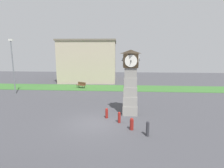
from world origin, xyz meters
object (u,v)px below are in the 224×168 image
Objects in this scene: clock_tower at (130,83)px; bench at (81,85)px; bollard_far_row at (132,124)px; bollard_end_row at (148,128)px; street_lamp_near_road at (13,63)px; bollard_mid_row at (119,117)px; bollard_near_tower at (107,113)px.

clock_tower is 3.39× the size of bench.
clock_tower is at bearing -57.70° from bench.
bollard_far_row is 1.31m from bollard_end_row.
street_lamp_near_road reaches higher than bollard_end_row.
street_lamp_near_road is at bearing 147.74° from bollard_mid_row.
bollard_mid_row is 17.10m from street_lamp_near_road.
bollard_end_row reaches higher than bollard_near_tower.
bollard_mid_row is (-0.86, -2.07, -2.35)m from clock_tower.
bollard_end_row is at bearing -45.52° from bollard_near_tower.
street_lamp_near_road reaches higher than bollard_far_row.
clock_tower is 4.86m from bollard_end_row.
street_lamp_near_road reaches higher than bollard_near_tower.
bollard_mid_row reaches higher than bollard_near_tower.
bollard_near_tower is at bearing -148.87° from clock_tower.
bollard_near_tower is at bearing 132.68° from bollard_far_row.
bollard_near_tower is 2.91m from bollard_far_row.
bollard_end_row reaches higher than bollard_far_row.
bench is at bearing 116.32° from bollard_far_row.
bollard_far_row is 18.50m from street_lamp_near_road.
bench is 9.68m from street_lamp_near_road.
bollard_mid_row is 15.03m from bench.
bollard_end_row is (1.89, -2.09, 0.07)m from bollard_mid_row.
bollard_far_row is 0.86× the size of bollard_end_row.
clock_tower is 0.78× the size of street_lamp_near_road.
clock_tower reaches higher than bollard_far_row.
bench is at bearing 112.91° from bollard_near_tower.
bollard_near_tower is 13.76m from bench.
bollard_far_row is at bearing -53.45° from bollard_mid_row.
bollard_near_tower is at bearing -67.09° from bench.
bench reaches higher than bollard_mid_row.
bollard_end_row is at bearing -41.52° from bollard_far_row.
bench is (-5.36, 12.67, 0.10)m from bollard_near_tower.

